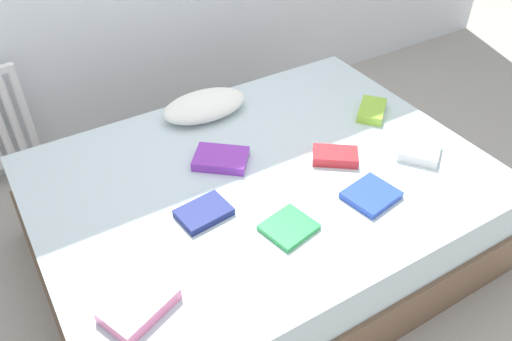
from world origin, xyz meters
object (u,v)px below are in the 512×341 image
at_px(textbook_green, 289,227).
at_px(textbook_navy, 204,212).
at_px(textbook_blue, 371,195).
at_px(textbook_white, 420,150).
at_px(textbook_red, 335,156).
at_px(textbook_purple, 221,159).
at_px(pillow, 205,105).
at_px(bed, 261,214).
at_px(textbook_lime, 372,110).
at_px(textbook_pink, 139,305).

xyz_separation_m(textbook_green, textbook_navy, (-0.25, 0.24, 0.00)).
height_order(textbook_blue, textbook_white, textbook_white).
xyz_separation_m(textbook_red, textbook_green, (-0.43, -0.26, -0.01)).
bearing_deg(textbook_purple, textbook_red, 10.79).
distance_m(textbook_red, textbook_green, 0.50).
bearing_deg(textbook_red, textbook_white, 12.22).
bearing_deg(pillow, textbook_white, -49.55).
xyz_separation_m(bed, textbook_lime, (0.74, 0.11, 0.28)).
height_order(textbook_green, textbook_pink, textbook_pink).
xyz_separation_m(textbook_blue, textbook_lime, (0.43, 0.49, 0.01)).
bearing_deg(textbook_navy, pillow, 56.21).
bearing_deg(textbook_lime, textbook_white, -136.19).
xyz_separation_m(textbook_navy, textbook_purple, (0.22, 0.27, 0.01)).
height_order(textbook_green, textbook_lime, textbook_lime).
bearing_deg(textbook_navy, textbook_green, -50.64).
bearing_deg(textbook_green, textbook_red, 18.99).
relative_size(textbook_red, textbook_purple, 0.86).
height_order(bed, textbook_purple, textbook_purple).
xyz_separation_m(textbook_blue, textbook_white, (0.39, 0.12, 0.01)).
relative_size(textbook_green, textbook_navy, 0.91).
xyz_separation_m(pillow, textbook_red, (0.33, -0.65, -0.03)).
xyz_separation_m(pillow, textbook_pink, (-0.74, -0.96, -0.03)).
distance_m(textbook_red, textbook_blue, 0.29).
xyz_separation_m(textbook_green, textbook_pink, (-0.64, -0.05, 0.01)).
bearing_deg(textbook_navy, textbook_white, -14.78).
distance_m(textbook_pink, textbook_lime, 1.56).
bearing_deg(textbook_red, textbook_blue, -59.15).
distance_m(textbook_green, textbook_lime, 0.95).
bearing_deg(pillow, textbook_blue, -71.98).
bearing_deg(textbook_white, textbook_navy, -135.48).
bearing_deg(textbook_red, textbook_purple, -172.29).
height_order(pillow, textbook_white, pillow).
relative_size(textbook_red, textbook_navy, 0.99).
xyz_separation_m(pillow, textbook_green, (-0.10, -0.91, -0.04)).
relative_size(textbook_purple, textbook_white, 1.27).
height_order(pillow, textbook_purple, pillow).
relative_size(pillow, textbook_red, 2.18).
bearing_deg(textbook_pink, pillow, 30.55).
xyz_separation_m(bed, pillow, (0.00, 0.56, 0.31)).
bearing_deg(textbook_white, textbook_pink, -121.47).
xyz_separation_m(textbook_red, textbook_purple, (-0.46, 0.26, -0.00)).
height_order(textbook_navy, textbook_lime, textbook_lime).
distance_m(textbook_blue, textbook_purple, 0.69).
height_order(pillow, textbook_pink, pillow).
bearing_deg(pillow, bed, -90.37).
bearing_deg(bed, textbook_red, -15.47).
bearing_deg(textbook_green, textbook_pink, 172.70).
bearing_deg(bed, pillow, 89.63).
height_order(textbook_pink, textbook_lime, textbook_pink).
distance_m(pillow, textbook_red, 0.73).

